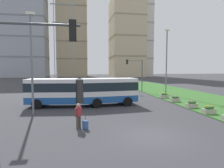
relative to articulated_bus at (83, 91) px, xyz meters
The scene contains 19 objects.
ground_plane 11.23m from the articulated_bus, 69.03° to the right, with size 260.00×260.00×0.00m, color #38383D.
grass_median 15.43m from the articulated_bus, ahead, with size 10.00×70.00×0.08m, color #336628.
articulated_bus is the anchor object (origin of this frame).
car_silver_hatch 15.38m from the articulated_bus, 97.73° to the left, with size 4.43×2.09×1.58m.
pedestrian_crossing 8.16m from the articulated_bus, 93.45° to the right, with size 0.48×0.39×1.74m.
rolling_suitcase 8.43m from the articulated_bus, 90.27° to the right, with size 0.41×0.43×0.97m.
flower_planter_1 12.50m from the articulated_bus, 28.43° to the right, with size 1.10×0.56×0.74m.
flower_planter_2 11.48m from the articulated_bus, 16.54° to the right, with size 1.10×0.56×0.74m.
flower_planter_3 11.01m from the articulated_bus, ahead, with size 1.10×0.56×0.74m.
flower_planter_4 11.49m from the articulated_bus, 16.81° to the left, with size 1.10×0.56×0.74m.
traffic_light_near_left 13.82m from the articulated_bus, 100.52° to the right, with size 3.29×0.28×5.95m.
traffic_light_far_right 15.19m from the articulated_bus, 50.65° to the left, with size 3.13×0.28×5.65m.
streetlight_left 6.43m from the articulated_bus, 144.79° to the right, with size 0.70×0.28×8.95m.
streetlight_median 15.05m from the articulated_bus, 28.11° to the left, with size 0.70×0.28×10.03m.
apartment_tower_west 84.92m from the articulated_bus, 108.73° to the left, with size 20.44×14.60×53.97m.
apartment_tower_westcentre 85.82m from the articulated_bus, 92.78° to the left, with size 15.17×15.16×42.96m.
apartment_tower_centre 82.04m from the articulated_bus, 72.96° to the left, with size 15.88×18.29×38.80m.
apartment_tower_eastcentre 90.58m from the articulated_bus, 70.67° to the left, with size 16.38×18.91×53.76m.
transmission_pylon 50.83m from the articulated_bus, 96.54° to the left, with size 9.00×6.24×30.35m.
Camera 1 is at (-4.34, -10.76, 4.08)m, focal length 30.87 mm.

